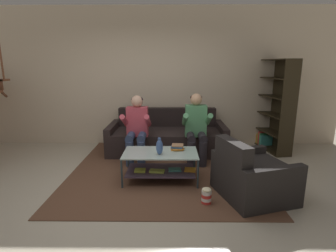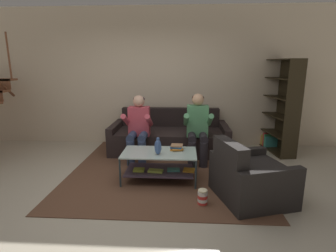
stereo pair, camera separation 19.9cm
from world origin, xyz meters
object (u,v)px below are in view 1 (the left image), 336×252
vase (160,147)px  popcorn_tub (206,196)px  couch (167,138)px  person_seated_left (137,126)px  person_seated_right (196,125)px  book_stack (177,147)px  coffee_table (161,162)px  armchair (252,177)px  bookshelf (275,110)px

vase → popcorn_tub: vase is taller
vase → popcorn_tub: bearing=-43.4°
couch → person_seated_left: size_ratio=1.94×
person_seated_right → book_stack: size_ratio=5.74×
person_seated_right → popcorn_tub: size_ratio=5.78×
person_seated_left → vase: size_ratio=4.75×
coffee_table → popcorn_tub: coffee_table is taller
person_seated_right → armchair: (0.62, -1.33, -0.39)m
book_stack → bookshelf: bearing=35.9°
popcorn_tub → person_seated_left: bearing=125.0°
vase → bookshelf: 2.87m
book_stack → armchair: 1.17m
armchair → couch: bearing=121.1°
armchair → popcorn_tub: (-0.62, -0.19, -0.17)m
person_seated_left → vase: (0.44, -0.94, -0.09)m
vase → book_stack: vase is taller
coffee_table → armchair: 1.32m
armchair → book_stack: bearing=147.7°
vase → couch: bearing=86.8°
person_seated_left → person_seated_right: 1.06m
popcorn_tub → armchair: bearing=17.1°
vase → armchair: bearing=-17.6°
person_seated_right → popcorn_tub: (0.00, -1.52, -0.56)m
vase → armchair: 1.33m
person_seated_left → coffee_table: bearing=-61.2°
book_stack → popcorn_tub: 0.96m
book_stack → bookshelf: 2.53m
person_seated_left → bookshelf: 2.85m
bookshelf → popcorn_tub: (-1.68, -2.28, -0.70)m
coffee_table → vase: (-0.01, -0.10, 0.27)m
coffee_table → armchair: bearing=-21.9°
couch → vase: (-0.09, -1.51, 0.29)m
couch → book_stack: 1.32m
person_seated_right → coffee_table: person_seated_right is taller
coffee_table → bookshelf: bookshelf is taller
person_seated_left → armchair: size_ratio=1.09×
couch → popcorn_tub: couch is taller
person_seated_right → popcorn_tub: bearing=-90.0°
person_seated_left → coffee_table: (0.46, -0.84, -0.36)m
couch → armchair: bearing=-58.9°
person_seated_left → book_stack: 1.02m
armchair → person_seated_left: bearing=141.7°
bookshelf → armchair: bearing=-116.9°
couch → armchair: size_ratio=2.11×
bookshelf → book_stack: bearing=-144.1°
vase → book_stack: size_ratio=1.17×
popcorn_tub → book_stack: bearing=113.6°
coffee_table → popcorn_tub: 0.93m
coffee_table → vase: 0.29m
person_seated_right → bookshelf: (1.68, 0.76, 0.14)m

